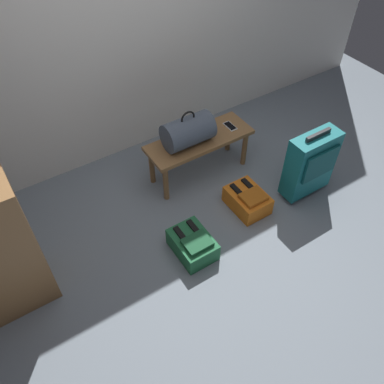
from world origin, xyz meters
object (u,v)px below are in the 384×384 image
Objects in this scene: suitcase_upright_teal at (310,164)px; duffel_bag_slate at (188,131)px; backpack_green at (193,244)px; backpack_orange at (248,200)px; cell_phone at (230,126)px; bench at (199,144)px.

duffel_bag_slate is at bearing 136.62° from suitcase_upright_teal.
backpack_green is 0.68m from backpack_orange.
duffel_bag_slate is 0.48m from cell_phone.
cell_phone is 0.38× the size of backpack_green.
suitcase_upright_teal is at bearing -48.18° from bench.
backpack_orange is at bearing -110.48° from cell_phone.
bench is at bearing 131.82° from suitcase_upright_teal.
backpack_green is at bearing -167.98° from backpack_orange.
suitcase_upright_teal reaches higher than cell_phone.
backpack_orange is (-0.56, 0.13, -0.26)m from suitcase_upright_teal.
backpack_green is (-1.23, -0.01, -0.26)m from suitcase_upright_teal.
cell_phone reaches higher than bench.
duffel_bag_slate is 3.06× the size of cell_phone.
bench is 2.63× the size of backpack_orange.
suitcase_upright_teal is 1.81× the size of backpack_orange.
backpack_orange is at bearing -79.72° from bench.
duffel_bag_slate reaches higher than backpack_orange.
cell_phone is at bearing 114.05° from suitcase_upright_teal.
duffel_bag_slate is 0.99m from backpack_green.
suitcase_upright_teal is 1.25m from backpack_green.
bench reaches higher than backpack_orange.
bench is 1.45× the size of suitcase_upright_teal.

